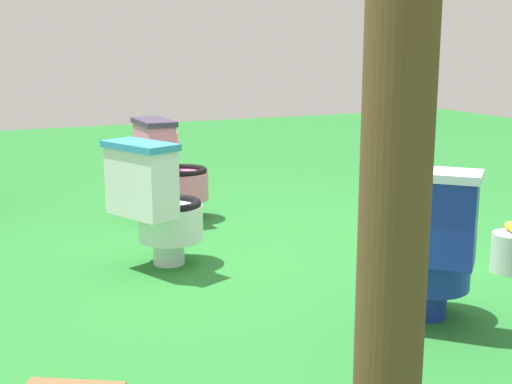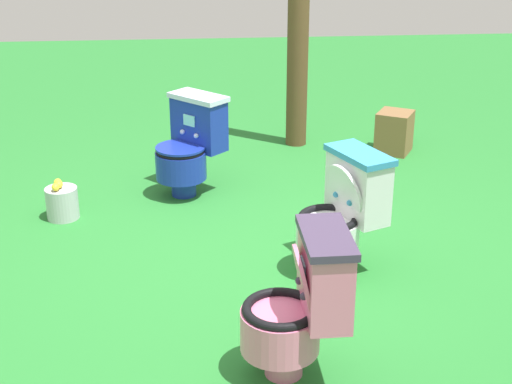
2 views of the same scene
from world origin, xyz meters
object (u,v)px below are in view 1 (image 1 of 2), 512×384
Objects in this scene: toilet_white at (157,203)px; toilet_blue at (429,244)px; lemon_bucket at (511,251)px; toilet_pink at (170,169)px; wooden_post at (397,143)px.

toilet_blue is at bearing 11.36° from toilet_white.
lemon_bucket is (0.39, -0.88, -0.25)m from toilet_blue.
toilet_white is 1.99m from lemon_bucket.
toilet_white and toilet_pink have the same top height.
toilet_blue is at bearing -41.83° from wooden_post.
toilet_pink is 2.35m from lemon_bucket.
toilet_blue is at bearing 11.74° from toilet_pink.
toilet_pink is 2.63× the size of lemon_bucket.
toilet_pink is 3.41m from wooden_post.
toilet_white is 0.36× the size of wooden_post.
wooden_post reaches higher than toilet_blue.
wooden_post reaches higher than toilet_white.
toilet_blue is (-2.28, -0.50, -0.00)m from toilet_pink.
wooden_post is 2.48m from lemon_bucket.
toilet_pink reaches higher than lemon_bucket.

